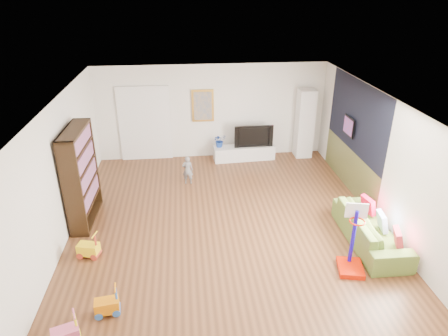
{
  "coord_description": "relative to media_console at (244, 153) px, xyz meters",
  "views": [
    {
      "loc": [
        -0.81,
        -7.19,
        4.75
      ],
      "look_at": [
        0.0,
        0.4,
        1.15
      ],
      "focal_mm": 32.0,
      "sensor_mm": 36.0,
      "label": 1
    }
  ],
  "objects": [
    {
      "name": "floor",
      "position": [
        -0.9,
        -3.37,
        -0.2
      ],
      "size": [
        6.5,
        7.5,
        0.0
      ],
      "primitive_type": "cube",
      "color": "brown",
      "rests_on": "ground"
    },
    {
      "name": "ceiling",
      "position": [
        -0.9,
        -3.37,
        2.5
      ],
      "size": [
        6.5,
        7.5,
        0.0
      ],
      "primitive_type": "cube",
      "color": "white",
      "rests_on": "ground"
    },
    {
      "name": "wall_back",
      "position": [
        -0.9,
        0.38,
        1.15
      ],
      "size": [
        6.5,
        0.0,
        2.7
      ],
      "primitive_type": "cube",
      "color": "silver",
      "rests_on": "ground"
    },
    {
      "name": "wall_front",
      "position": [
        -0.9,
        -7.12,
        1.15
      ],
      "size": [
        6.5,
        0.0,
        2.7
      ],
      "primitive_type": "cube",
      "color": "white",
      "rests_on": "ground"
    },
    {
      "name": "wall_left",
      "position": [
        -4.15,
        -3.37,
        1.15
      ],
      "size": [
        0.0,
        7.5,
        2.7
      ],
      "primitive_type": "cube",
      "color": "silver",
      "rests_on": "ground"
    },
    {
      "name": "wall_right",
      "position": [
        2.35,
        -3.37,
        1.15
      ],
      "size": [
        0.0,
        7.5,
        2.7
      ],
      "primitive_type": "cube",
      "color": "silver",
      "rests_on": "ground"
    },
    {
      "name": "navy_accent",
      "position": [
        2.33,
        -1.97,
        1.65
      ],
      "size": [
        0.01,
        3.2,
        1.7
      ],
      "primitive_type": "cube",
      "color": "black",
      "rests_on": "wall_right"
    },
    {
      "name": "olive_wainscot",
      "position": [
        2.33,
        -1.97,
        0.3
      ],
      "size": [
        0.01,
        3.2,
        1.0
      ],
      "primitive_type": "cube",
      "color": "brown",
      "rests_on": "wall_right"
    },
    {
      "name": "doorway",
      "position": [
        -2.8,
        0.34,
        0.85
      ],
      "size": [
        1.45,
        0.06,
        2.1
      ],
      "primitive_type": "cube",
      "color": "white",
      "rests_on": "ground"
    },
    {
      "name": "painting_back",
      "position": [
        -1.15,
        0.34,
        1.35
      ],
      "size": [
        0.62,
        0.06,
        0.92
      ],
      "primitive_type": "cube",
      "color": "gold",
      "rests_on": "wall_back"
    },
    {
      "name": "artwork_right",
      "position": [
        2.27,
        -1.77,
        1.35
      ],
      "size": [
        0.04,
        0.56,
        0.46
      ],
      "primitive_type": "cube",
      "color": "#7F3F8C",
      "rests_on": "wall_right"
    },
    {
      "name": "media_console",
      "position": [
        0.0,
        0.0,
        0.0
      ],
      "size": [
        1.78,
        0.55,
        0.41
      ],
      "primitive_type": "cube",
      "rotation": [
        0.0,
        0.0,
        0.06
      ],
      "color": "silver",
      "rests_on": "ground"
    },
    {
      "name": "tall_cabinet",
      "position": [
        1.77,
        0.09,
        0.79
      ],
      "size": [
        0.47,
        0.47,
        2.0
      ],
      "primitive_type": "cube",
      "rotation": [
        0.0,
        0.0,
        -0.0
      ],
      "color": "white",
      "rests_on": "ground"
    },
    {
      "name": "bookshelf",
      "position": [
        -3.9,
        -2.83,
        0.84
      ],
      "size": [
        0.41,
        1.43,
        2.08
      ],
      "primitive_type": "cube",
      "rotation": [
        0.0,
        0.0,
        -0.03
      ],
      "color": "black",
      "rests_on": "ground"
    },
    {
      "name": "sofa",
      "position": [
        1.87,
        -4.31,
        0.1
      ],
      "size": [
        0.86,
        2.13,
        0.62
      ],
      "primitive_type": "imported",
      "rotation": [
        0.0,
        0.0,
        1.56
      ],
      "color": "#59732B",
      "rests_on": "ground"
    },
    {
      "name": "basketball_hoop",
      "position": [
        1.17,
        -5.1,
        0.44
      ],
      "size": [
        0.55,
        0.62,
        1.29
      ],
      "primitive_type": "cube",
      "rotation": [
        0.0,
        0.0,
        -0.22
      ],
      "color": "#C61600",
      "rests_on": "ground"
    },
    {
      "name": "ride_on_yellow",
      "position": [
        -3.6,
        -4.19,
        0.05
      ],
      "size": [
        0.43,
        0.33,
        0.52
      ],
      "primitive_type": "cube",
      "rotation": [
        0.0,
        0.0,
        -0.25
      ],
      "color": "yellow",
      "rests_on": "ground"
    },
    {
      "name": "ride_on_orange",
      "position": [
        -3.03,
        -5.7,
        0.04
      ],
      "size": [
        0.4,
        0.28,
        0.5
      ],
      "primitive_type": "cube",
      "rotation": [
        0.0,
        0.0,
        0.14
      ],
      "color": "orange",
      "rests_on": "ground"
    },
    {
      "name": "ride_on_pink",
      "position": [
        -3.52,
        -6.22,
        0.05
      ],
      "size": [
        0.44,
        0.35,
        0.51
      ],
      "primitive_type": "cube",
      "rotation": [
        0.0,
        0.0,
        0.35
      ],
      "color": "#DA5680",
      "rests_on": "ground"
    },
    {
      "name": "child",
      "position": [
        -1.66,
        -1.37,
        0.17
      ],
      "size": [
        0.29,
        0.2,
        0.76
      ],
      "primitive_type": "imported",
      "rotation": [
        0.0,
        0.0,
        3.06
      ],
      "color": "slate",
      "rests_on": "ground"
    },
    {
      "name": "tv",
      "position": [
        0.26,
        0.03,
        0.53
      ],
      "size": [
        1.11,
        0.16,
        0.64
      ],
      "primitive_type": "imported",
      "rotation": [
        0.0,
        0.0,
        0.01
      ],
      "color": "black",
      "rests_on": "media_console"
    },
    {
      "name": "vase_plant",
      "position": [
        -0.71,
        0.03,
        0.4
      ],
      "size": [
        0.42,
        0.39,
        0.39
      ],
      "primitive_type": "imported",
      "rotation": [
        0.0,
        0.0,
        0.3
      ],
      "color": "navy",
      "rests_on": "media_console"
    },
    {
      "name": "pillow_left",
      "position": [
        2.08,
        -4.93,
        0.28
      ],
      "size": [
        0.21,
        0.39,
        0.38
      ],
      "primitive_type": "cube",
      "rotation": [
        0.0,
        0.0,
        -0.3
      ],
      "color": "#B42738",
      "rests_on": "sofa"
    },
    {
      "name": "pillow_center",
      "position": [
        2.06,
        -4.33,
        0.28
      ],
      "size": [
        0.14,
        0.37,
        0.36
      ],
      "primitive_type": "cube",
      "rotation": [
        0.0,
        0.0,
        -0.14
      ],
      "color": "silver",
      "rests_on": "sofa"
    },
    {
      "name": "pillow_right",
      "position": [
        2.06,
        -3.71,
        0.28
      ],
      "size": [
        0.17,
        0.38,
        0.36
      ],
      "primitive_type": "cube",
      "rotation": [
        0.0,
        0.0,
        0.21
      ],
      "color": "red",
      "rests_on": "sofa"
    }
  ]
}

